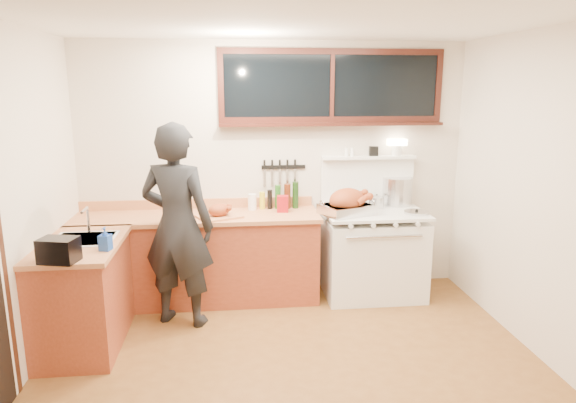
{
  "coord_description": "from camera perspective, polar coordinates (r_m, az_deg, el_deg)",
  "views": [
    {
      "loc": [
        -0.44,
        -3.56,
        2.15
      ],
      "look_at": [
        0.05,
        0.85,
        1.15
      ],
      "focal_mm": 32.0,
      "sensor_mm": 36.0,
      "label": 1
    }
  ],
  "objects": [
    {
      "name": "ground_plane",
      "position": [
        4.19,
        0.63,
        -18.37
      ],
      "size": [
        4.0,
        3.5,
        0.02
      ],
      "primitive_type": "cube",
      "color": "brown"
    },
    {
      "name": "room_shell",
      "position": [
        3.62,
        0.69,
        4.75
      ],
      "size": [
        4.1,
        3.6,
        2.65
      ],
      "color": "beige",
      "rests_on": "ground"
    },
    {
      "name": "counter_back",
      "position": [
        5.3,
        -9.95,
        -6.14
      ],
      "size": [
        2.44,
        0.64,
        1.0
      ],
      "color": "maroon",
      "rests_on": "ground"
    },
    {
      "name": "counter_left",
      "position": [
        4.69,
        -21.77,
        -9.49
      ],
      "size": [
        0.64,
        1.09,
        0.9
      ],
      "color": "maroon",
      "rests_on": "ground"
    },
    {
      "name": "sink_unit",
      "position": [
        4.62,
        -21.69,
        -4.59
      ],
      "size": [
        0.5,
        0.45,
        0.37
      ],
      "color": "white",
      "rests_on": "counter_left"
    },
    {
      "name": "vintage_stove",
      "position": [
        5.44,
        9.4,
        -5.47
      ],
      "size": [
        1.02,
        0.74,
        1.6
      ],
      "color": "white",
      "rests_on": "ground"
    },
    {
      "name": "back_window",
      "position": [
        5.38,
        4.92,
        11.76
      ],
      "size": [
        2.32,
        0.13,
        0.77
      ],
      "color": "black",
      "rests_on": "room_shell"
    },
    {
      "name": "knife_strip",
      "position": [
        5.38,
        -0.68,
        3.75
      ],
      "size": [
        0.46,
        0.03,
        0.28
      ],
      "color": "black",
      "rests_on": "room_shell"
    },
    {
      "name": "man",
      "position": [
        4.7,
        -12.19,
        -2.65
      ],
      "size": [
        0.79,
        0.65,
        1.86
      ],
      "color": "black",
      "rests_on": "ground"
    },
    {
      "name": "soap_bottle",
      "position": [
        4.23,
        -19.66,
        -3.93
      ],
      "size": [
        0.1,
        0.1,
        0.18
      ],
      "color": "#2149A7",
      "rests_on": "counter_left"
    },
    {
      "name": "toaster",
      "position": [
        4.08,
        -24.12,
        -4.95
      ],
      "size": [
        0.29,
        0.24,
        0.18
      ],
      "color": "black",
      "rests_on": "counter_left"
    },
    {
      "name": "cutting_board",
      "position": [
        5.02,
        -7.62,
        -1.19
      ],
      "size": [
        0.48,
        0.44,
        0.14
      ],
      "color": "#C2794D",
      "rests_on": "counter_back"
    },
    {
      "name": "roast_turkey",
      "position": [
        5.14,
        6.64,
        -0.25
      ],
      "size": [
        0.59,
        0.52,
        0.26
      ],
      "color": "silver",
      "rests_on": "vintage_stove"
    },
    {
      "name": "stockpot",
      "position": [
        5.63,
        12.03,
        1.16
      ],
      "size": [
        0.41,
        0.41,
        0.3
      ],
      "color": "silver",
      "rests_on": "vintage_stove"
    },
    {
      "name": "saucepan",
      "position": [
        5.45,
        9.8,
        -0.07
      ],
      "size": [
        0.2,
        0.29,
        0.12
      ],
      "color": "silver",
      "rests_on": "vintage_stove"
    },
    {
      "name": "pot_lid",
      "position": [
        5.31,
        14.1,
        -1.16
      ],
      "size": [
        0.27,
        0.27,
        0.04
      ],
      "color": "silver",
      "rests_on": "vintage_stove"
    },
    {
      "name": "coffee_tin",
      "position": [
        5.2,
        -0.6,
        -0.26
      ],
      "size": [
        0.12,
        0.1,
        0.17
      ],
      "color": "#9F1117",
      "rests_on": "counter_back"
    },
    {
      "name": "pitcher",
      "position": [
        5.3,
        -4.0,
        -0.05
      ],
      "size": [
        0.12,
        0.12,
        0.17
      ],
      "color": "white",
      "rests_on": "counter_back"
    },
    {
      "name": "bottle_cluster",
      "position": [
        5.33,
        -0.7,
        0.5
      ],
      "size": [
        0.41,
        0.07,
        0.28
      ],
      "color": "black",
      "rests_on": "counter_back"
    }
  ]
}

